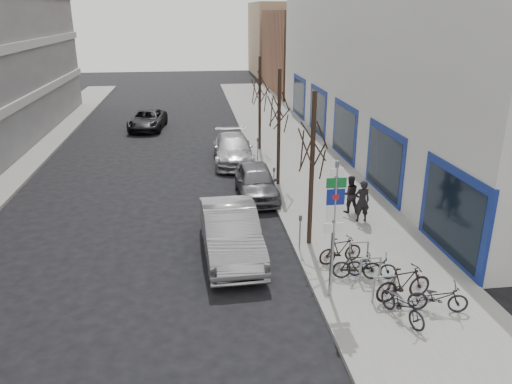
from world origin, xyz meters
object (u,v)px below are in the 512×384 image
object	(u,v)px
tree_near	(313,134)
tree_mid	(279,101)
bike_near_right	(404,283)
parked_car_mid	(256,181)
highway_sign_pole	(334,222)
bike_far_curb	(438,295)
bike_far_inner	(340,250)
parked_car_front	(231,232)
lane_car	(148,120)
pedestrian_far	(350,194)
bike_rack	(370,267)
bike_near_left	(403,302)
meter_front	(300,229)
bike_mid_inner	(357,265)
pedestrian_near	(362,201)
meter_back	(258,147)
tree_far	(260,82)
meter_mid	(274,179)
bike_mid_curb	(372,264)

from	to	relation	value
tree_near	tree_mid	xyz separation A→B (m)	(0.00, 6.50, 0.00)
bike_near_right	parked_car_mid	size ratio (longest dim) A/B	0.41
highway_sign_pole	tree_near	size ratio (longest dim) A/B	0.76
bike_far_curb	bike_far_inner	size ratio (longest dim) A/B	1.06
parked_car_front	lane_car	size ratio (longest dim) A/B	1.07
bike_far_curb	parked_car_mid	size ratio (longest dim) A/B	0.37
pedestrian_far	bike_rack	bearing A→B (deg)	79.89
bike_near_left	bike_far_curb	size ratio (longest dim) A/B	1.03
meter_front	bike_mid_inner	distance (m)	2.56
pedestrian_near	lane_car	bearing A→B (deg)	-62.76
meter_front	meter_back	distance (m)	11.00
bike_rack	parked_car_mid	distance (m)	8.50
tree_near	parked_car_front	xyz separation A→B (m)	(-2.80, -0.29, -3.25)
tree_far	meter_back	distance (m)	4.08
meter_back	pedestrian_near	xyz separation A→B (m)	(2.90, -8.86, 0.07)
parked_car_front	pedestrian_near	distance (m)	5.60
bike_rack	bike_far_inner	world-z (taller)	bike_far_inner
bike_rack	bike_far_inner	xyz separation A→B (m)	(-0.55, 1.29, -0.05)
meter_mid	parked_car_mid	distance (m)	0.81
bike_mid_inner	bike_far_curb	size ratio (longest dim) A/B	0.94
bike_near_right	parked_car_front	world-z (taller)	parked_car_front
bike_mid_inner	parked_car_mid	size ratio (longest dim) A/B	0.35
meter_front	bike_far_curb	world-z (taller)	meter_front
bike_near_right	tree_near	bearing A→B (deg)	14.00
bike_near_left	pedestrian_far	world-z (taller)	pedestrian_far
lane_car	pedestrian_far	xyz separation A→B (m)	(9.34, -17.30, 0.26)
bike_near_right	bike_mid_curb	bearing A→B (deg)	8.15
bike_far_inner	tree_mid	bearing A→B (deg)	-7.35
bike_far_inner	pedestrian_far	bearing A→B (deg)	-32.84
bike_far_inner	parked_car_mid	size ratio (longest dim) A/B	0.35
meter_mid	tree_far	bearing A→B (deg)	86.78
highway_sign_pole	parked_car_front	distance (m)	4.44
bike_near_right	bike_near_left	bearing A→B (deg)	146.14
parked_car_front	tree_far	bearing A→B (deg)	75.86
meter_back	bike_near_left	world-z (taller)	meter_back
highway_sign_pole	tree_far	size ratio (longest dim) A/B	0.76
tree_near	bike_near_right	size ratio (longest dim) A/B	3.13
bike_near_right	bike_far_curb	distance (m)	0.97
bike_near_left	parked_car_front	bearing A→B (deg)	112.98
bike_mid_curb	pedestrian_far	xyz separation A→B (m)	(0.93, 5.27, 0.32)
tree_far	highway_sign_pole	bearing A→B (deg)	-90.69
bike_rack	tree_near	bearing A→B (deg)	112.48
bike_rack	meter_back	bearing A→B (deg)	97.02
highway_sign_pole	tree_far	bearing A→B (deg)	89.31
bike_far_inner	parked_car_front	world-z (taller)	parked_car_front
highway_sign_pole	parked_car_front	size ratio (longest dim) A/B	0.81
tree_near	meter_mid	distance (m)	5.95
meter_mid	bike_near_right	xyz separation A→B (m)	(2.23, -8.99, -0.23)
meter_front	bike_far_curb	xyz separation A→B (m)	(2.95, -4.14, -0.27)
meter_mid	meter_back	bearing A→B (deg)	90.00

